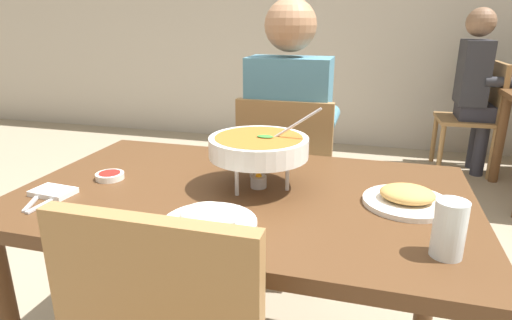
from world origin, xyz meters
TOP-DOWN VIEW (x-y plane):
  - dining_table_main at (0.00, 0.00)m, footprint 1.35×0.82m
  - chair_diner_main at (-0.00, 0.70)m, footprint 0.44×0.44m
  - diner_main at (0.00, 0.73)m, footprint 0.40×0.45m
  - curry_bowl at (0.04, 0.04)m, footprint 0.33×0.30m
  - rice_plate at (-0.01, -0.25)m, footprint 0.24×0.24m
  - appetizer_plate at (0.47, 0.02)m, footprint 0.24×0.24m
  - sauce_dish at (-0.45, -0.02)m, footprint 0.09×0.09m
  - napkin_folded at (-0.53, -0.18)m, footprint 0.13×0.09m
  - fork_utensil at (-0.55, -0.23)m, footprint 0.08×0.16m
  - spoon_utensil at (-0.50, -0.23)m, footprint 0.02×0.17m
  - drink_glass at (0.54, -0.24)m, footprint 0.07×0.07m
  - chair_bg_left at (1.19, 2.64)m, footprint 0.45×0.45m
  - patron_bg_left at (1.14, 2.64)m, footprint 0.45×0.40m

SIDE VIEW (x-z plane):
  - chair_diner_main at x=0.00m, z-range 0.06..0.96m
  - chair_bg_left at x=1.19m, z-range 0.06..0.96m
  - dining_table_main at x=0.00m, z-range 0.26..0.99m
  - fork_utensil at x=-0.55m, z-range 0.73..0.74m
  - spoon_utensil at x=-0.50m, z-range 0.73..0.74m
  - napkin_folded at x=-0.53m, z-range 0.73..0.75m
  - sauce_dish at x=-0.45m, z-range 0.73..0.75m
  - diner_main at x=0.00m, z-range 0.09..1.40m
  - patron_bg_left at x=1.14m, z-range 0.09..1.40m
  - rice_plate at x=-0.01m, z-range 0.72..0.78m
  - appetizer_plate at x=0.47m, z-range 0.72..0.78m
  - drink_glass at x=0.54m, z-range 0.72..0.85m
  - curry_bowl at x=0.04m, z-range 0.73..0.99m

